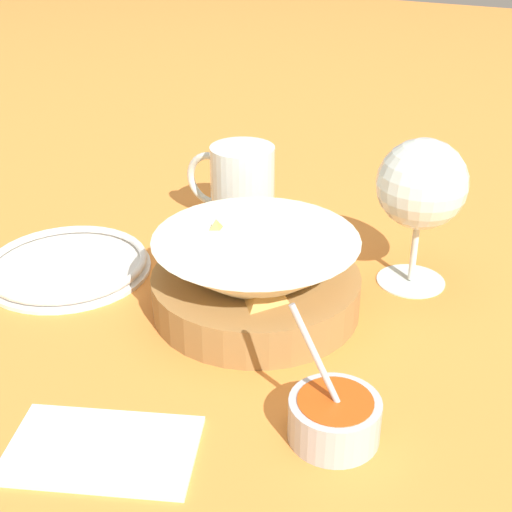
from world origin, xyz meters
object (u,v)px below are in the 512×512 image
Objects in this scene: sauce_cup at (334,417)px; beer_mug at (241,190)px; wine_glass at (421,188)px; food_basket at (255,278)px; side_plate at (67,265)px.

beer_mug is at bearing -51.06° from sauce_cup.
sauce_cup is at bearing 93.53° from wine_glass.
wine_glass is (-0.12, -0.12, 0.07)m from food_basket.
food_basket reaches higher than side_plate.
sauce_cup is at bearing 128.94° from beer_mug.
sauce_cup is 0.28m from wine_glass.
wine_glass is at bearing -156.16° from side_plate.
food_basket is 1.14× the size of side_plate.
sauce_cup is 0.70× the size of wine_glass.
food_basket is at bearing -44.57° from sauce_cup.
food_basket is 0.20m from beer_mug.
wine_glass reaches higher than sauce_cup.
food_basket is 0.19m from wine_glass.
sauce_cup reaches higher than side_plate.
wine_glass reaches higher than side_plate.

